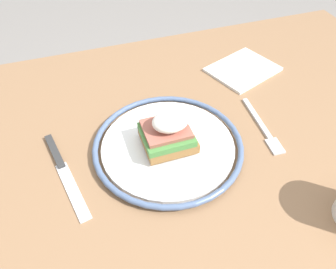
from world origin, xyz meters
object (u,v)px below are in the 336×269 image
plate (168,146)px  napkin (243,69)px  sandwich (168,132)px  fork (263,128)px  knife (62,167)px

plate → napkin: (-0.23, -0.17, -0.00)m
plate → napkin: bearing=-144.1°
sandwich → fork: bearing=177.5°
plate → napkin: size_ratio=1.82×
sandwich → knife: (0.18, -0.02, -0.04)m
plate → knife: size_ratio=1.35×
plate → fork: plate is taller
napkin → knife: bearing=20.6°
sandwich → fork: size_ratio=0.57×
plate → fork: 0.18m
fork → knife: bearing=-3.7°
napkin → plate: bearing=35.9°
plate → sandwich: sandwich is taller
fork → knife: size_ratio=0.78×
fork → sandwich: bearing=-2.5°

